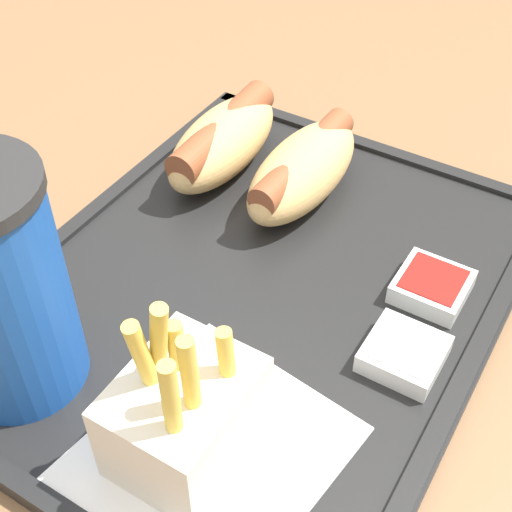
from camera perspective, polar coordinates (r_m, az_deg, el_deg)
The scene contains 7 objects.
food_tray at distance 0.50m, azimuth 0.00°, elevation -2.87°, with size 0.40×0.31×0.01m.
paper_napkin at distance 0.42m, azimuth -4.01°, elevation -15.81°, with size 0.16×0.15×0.00m.
hot_dog_far at distance 0.59m, azimuth -2.67°, elevation 9.27°, with size 0.14×0.06×0.05m.
hot_dog_near at distance 0.56m, azimuth 3.78°, elevation 6.97°, with size 0.14×0.06×0.05m.
fries_carton at distance 0.39m, azimuth -5.75°, elevation -12.51°, with size 0.08×0.06×0.11m.
sauce_cup_mayo at distance 0.46m, azimuth 11.81°, elevation -7.51°, with size 0.05×0.05×0.02m.
sauce_cup_ketchup at distance 0.50m, azimuth 13.90°, elevation -2.33°, with size 0.05×0.05×0.02m.
Camera 1 is at (-0.29, -0.18, 1.15)m, focal length 50.00 mm.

